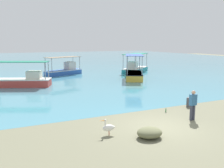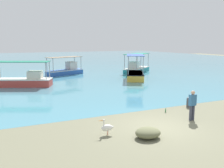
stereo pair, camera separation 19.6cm
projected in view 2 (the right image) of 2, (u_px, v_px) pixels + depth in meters
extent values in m
plane|color=#706F55|center=(160.00, 127.00, 12.84)|extent=(120.00, 120.00, 0.00)
cube|color=teal|center=(34.00, 61.00, 55.86)|extent=(110.00, 90.00, 0.00)
cube|color=#BB3F37|center=(23.00, 82.00, 24.50)|extent=(5.71, 3.75, 0.75)
cube|color=silver|center=(23.00, 79.00, 24.44)|extent=(5.76, 3.80, 0.08)
cylinder|color=#99999E|center=(0.00, 70.00, 24.98)|extent=(0.08, 0.08, 1.64)
cylinder|color=#99999E|center=(46.00, 71.00, 23.62)|extent=(0.08, 0.08, 1.64)
cylinder|color=#99999E|center=(49.00, 69.00, 25.09)|extent=(0.08, 0.08, 1.64)
cube|color=#1A6F56|center=(22.00, 62.00, 24.16)|extent=(5.56, 3.76, 0.05)
cube|color=beige|center=(35.00, 75.00, 24.40)|extent=(1.65, 1.62, 0.76)
cube|color=gold|center=(135.00, 76.00, 29.28)|extent=(4.07, 5.45, 0.75)
cube|color=black|center=(135.00, 73.00, 29.22)|extent=(4.12, 5.51, 0.08)
cylinder|color=#99999E|center=(128.00, 62.00, 31.41)|extent=(0.08, 0.08, 2.02)
cylinder|color=#99999E|center=(141.00, 62.00, 31.31)|extent=(0.08, 0.08, 2.02)
cylinder|color=#99999E|center=(128.00, 66.00, 26.78)|extent=(0.08, 0.08, 2.02)
cylinder|color=#99999E|center=(143.00, 66.00, 26.68)|extent=(0.08, 0.08, 2.02)
cube|color=#29458E|center=(135.00, 55.00, 28.87)|extent=(4.06, 5.32, 0.05)
cube|color=teal|center=(137.00, 70.00, 35.88)|extent=(5.62, 5.15, 0.62)
cube|color=silver|center=(137.00, 68.00, 35.83)|extent=(5.68, 5.21, 0.08)
cylinder|color=#99999E|center=(137.00, 60.00, 38.34)|extent=(0.08, 0.08, 1.95)
cylinder|color=#99999E|center=(148.00, 60.00, 37.61)|extent=(0.08, 0.08, 1.95)
cylinder|color=#99999E|center=(124.00, 62.00, 33.72)|extent=(0.08, 0.08, 1.95)
cylinder|color=#99999E|center=(136.00, 62.00, 32.99)|extent=(0.08, 0.08, 1.95)
cube|color=#0E7556|center=(137.00, 54.00, 35.49)|extent=(5.53, 5.10, 0.05)
cube|color=silver|center=(134.00, 65.00, 34.61)|extent=(1.67, 1.71, 0.94)
cube|color=#2D5AB0|center=(65.00, 72.00, 33.05)|extent=(5.19, 3.37, 0.63)
cube|color=silver|center=(65.00, 70.00, 33.01)|extent=(5.25, 3.42, 0.08)
cylinder|color=#99999E|center=(53.00, 65.00, 30.80)|extent=(0.08, 0.08, 1.66)
cylinder|color=#99999E|center=(47.00, 64.00, 31.78)|extent=(0.08, 0.08, 1.66)
cylinder|color=#99999E|center=(81.00, 63.00, 33.94)|extent=(0.08, 0.08, 1.66)
cylinder|color=#99999E|center=(74.00, 62.00, 34.92)|extent=(0.08, 0.08, 1.66)
cube|color=#806E57|center=(64.00, 57.00, 32.72)|extent=(5.05, 3.39, 0.05)
cube|color=beige|center=(71.00, 65.00, 33.70)|extent=(1.52, 1.52, 1.01)
cylinder|color=#E0997A|center=(108.00, 133.00, 11.69)|extent=(0.03, 0.03, 0.22)
cylinder|color=#E0997A|center=(107.00, 132.00, 11.79)|extent=(0.03, 0.03, 0.22)
ellipsoid|color=white|center=(107.00, 128.00, 11.69)|extent=(0.59, 0.36, 0.32)
ellipsoid|color=white|center=(112.00, 127.00, 11.76)|extent=(0.18, 0.14, 0.10)
cylinder|color=white|center=(104.00, 124.00, 11.61)|extent=(0.07, 0.07, 0.26)
sphere|color=white|center=(104.00, 120.00, 11.58)|extent=(0.11, 0.11, 0.11)
cone|color=#E5933F|center=(100.00, 121.00, 11.54)|extent=(0.30, 0.10, 0.06)
cylinder|color=#47474C|center=(188.00, 103.00, 16.69)|extent=(0.25, 0.25, 0.51)
sphere|color=#4C4C51|center=(189.00, 99.00, 16.64)|extent=(0.27, 0.27, 0.27)
cylinder|color=#373949|center=(191.00, 113.00, 13.86)|extent=(0.16, 0.16, 0.85)
cylinder|color=#373949|center=(193.00, 113.00, 13.94)|extent=(0.16, 0.16, 0.85)
cube|color=#2E6290|center=(193.00, 100.00, 13.77)|extent=(0.41, 0.23, 0.62)
sphere|color=tan|center=(193.00, 93.00, 13.70)|extent=(0.22, 0.22, 0.22)
ellipsoid|color=#666848|center=(148.00, 133.00, 11.39)|extent=(1.20, 1.02, 0.48)
cylinder|color=#3F7F4C|center=(166.00, 111.00, 15.50)|extent=(0.07, 0.07, 0.20)
cylinder|color=#3F7F4C|center=(166.00, 109.00, 15.48)|extent=(0.03, 0.03, 0.07)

